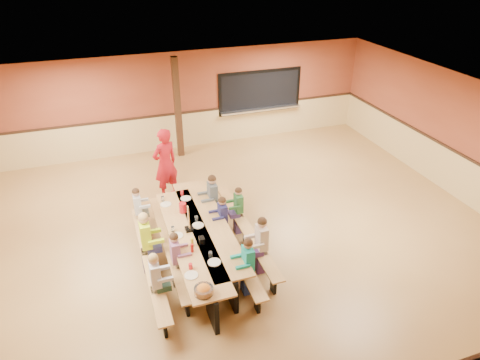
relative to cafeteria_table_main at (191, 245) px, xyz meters
name	(u,v)px	position (x,y,z in m)	size (l,w,h in m)	color
ground	(231,234)	(1.09, 0.76, -0.53)	(12.00, 12.00, 0.00)	olive
room_envelope	(231,208)	(1.09, 0.76, 0.16)	(12.04, 10.04, 3.02)	brown
kitchen_pass_through	(260,93)	(3.69, 5.72, 0.96)	(2.78, 0.28, 1.38)	black
structural_post	(178,108)	(0.89, 5.16, 0.97)	(0.18, 0.18, 3.00)	#331E11
cafeteria_table_main	(191,245)	(0.00, 0.00, 0.00)	(1.91, 3.70, 0.74)	#BB874A
cafeteria_table_second	(208,231)	(0.45, 0.34, 0.00)	(1.91, 3.70, 0.74)	#BB874A
seated_child_white_left	(156,283)	(-0.83, -0.92, 0.08)	(0.37, 0.30, 1.21)	silver
seated_adult_yellow	(146,242)	(-0.83, 0.20, 0.13)	(0.42, 0.34, 1.31)	#BADD1C
seated_child_grey_left	(138,212)	(-0.83, 1.48, 0.05)	(0.34, 0.28, 1.14)	#BABABA
seated_child_teal_right	(248,267)	(0.83, -1.05, 0.07)	(0.36, 0.30, 1.20)	teal
seated_child_navy_right	(223,221)	(0.83, 0.52, 0.05)	(0.34, 0.28, 1.15)	navy
seated_child_char_right	(213,201)	(0.83, 1.29, 0.11)	(0.39, 0.32, 1.26)	#51585D
seated_child_purple_sec	(176,260)	(-0.37, -0.41, 0.06)	(0.35, 0.29, 1.17)	#935A84
seated_child_green_sec	(239,211)	(1.28, 0.81, 0.04)	(0.33, 0.27, 1.13)	#306E37
seated_child_tan_sec	(261,245)	(1.28, -0.57, 0.10)	(0.39, 0.32, 1.25)	beige
standing_woman	(165,164)	(0.05, 2.86, 0.41)	(0.68, 0.45, 1.87)	red
punch_pitcher	(183,208)	(0.06, 0.89, 0.32)	(0.16, 0.16, 0.22)	red
chip_bowl	(204,290)	(-0.14, -1.58, 0.29)	(0.32, 0.32, 0.15)	orange
napkin_dispenser	(202,240)	(0.17, -0.28, 0.28)	(0.10, 0.14, 0.13)	black
condiment_mustard	(192,242)	(-0.02, -0.29, 0.30)	(0.06, 0.06, 0.17)	yellow
condiment_ketchup	(192,248)	(-0.07, -0.47, 0.30)	(0.06, 0.06, 0.17)	#B2140F
table_paddle	(189,225)	(0.04, 0.21, 0.35)	(0.16, 0.16, 0.56)	black
place_settings	(190,234)	(0.00, 0.00, 0.27)	(0.65, 3.30, 0.11)	beige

